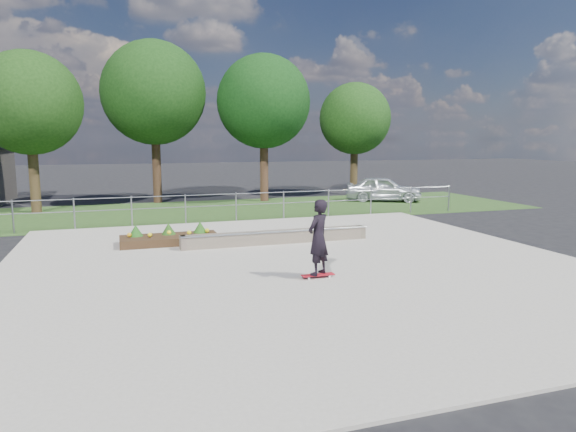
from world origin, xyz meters
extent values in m
plane|color=black|center=(0.00, 0.00, 0.00)|extent=(120.00, 120.00, 0.00)
cube|color=#26431B|center=(0.00, 11.00, 0.01)|extent=(30.00, 8.00, 0.02)
cube|color=#9E988C|center=(0.00, 0.00, 0.03)|extent=(15.00, 15.00, 0.06)
cylinder|color=gray|center=(-8.00, 7.50, 0.60)|extent=(0.06, 0.06, 1.20)
cylinder|color=gray|center=(-6.00, 7.50, 0.60)|extent=(0.06, 0.06, 1.20)
cylinder|color=#94979C|center=(-4.00, 7.50, 0.60)|extent=(0.06, 0.06, 1.20)
cylinder|color=gray|center=(-2.00, 7.50, 0.60)|extent=(0.06, 0.06, 1.20)
cylinder|color=gray|center=(0.00, 7.50, 0.60)|extent=(0.06, 0.06, 1.20)
cylinder|color=gray|center=(2.00, 7.50, 0.60)|extent=(0.06, 0.06, 1.20)
cylinder|color=gray|center=(4.00, 7.50, 0.60)|extent=(0.06, 0.06, 1.20)
cylinder|color=#96989E|center=(6.00, 7.50, 0.60)|extent=(0.06, 0.06, 1.20)
cylinder|color=#93959B|center=(8.00, 7.50, 0.60)|extent=(0.06, 0.06, 1.20)
cylinder|color=gray|center=(10.00, 7.50, 0.60)|extent=(0.06, 0.06, 1.20)
cylinder|color=gray|center=(0.00, 7.50, 1.15)|extent=(20.00, 0.04, 0.04)
cylinder|color=gray|center=(0.00, 7.50, 0.70)|extent=(20.00, 0.04, 0.04)
cylinder|color=#342515|center=(-8.00, 13.00, 1.46)|extent=(0.44, 0.44, 2.93)
sphere|color=black|center=(-8.00, 13.00, 4.88)|extent=(4.55, 4.55, 4.55)
cylinder|color=black|center=(-2.50, 15.00, 1.69)|extent=(0.44, 0.44, 3.38)
sphere|color=black|center=(-2.50, 15.00, 5.62)|extent=(5.25, 5.25, 5.25)
cylinder|color=#372016|center=(3.00, 14.00, 1.57)|extent=(0.44, 0.44, 3.15)
sphere|color=black|center=(3.00, 14.00, 5.25)|extent=(4.90, 4.90, 4.90)
cylinder|color=#312313|center=(9.00, 15.50, 1.35)|extent=(0.44, 0.44, 2.70)
sphere|color=black|center=(9.00, 15.50, 4.50)|extent=(4.20, 4.20, 4.20)
cube|color=brown|center=(0.22, 2.69, 0.26)|extent=(6.00, 0.40, 0.40)
cylinder|color=#93979B|center=(0.22, 2.49, 0.46)|extent=(6.00, 0.06, 0.06)
cube|color=brown|center=(-2.68, 2.69, 0.26)|extent=(0.15, 0.42, 0.40)
cube|color=brown|center=(3.12, 2.69, 0.26)|extent=(0.15, 0.42, 0.40)
cube|color=black|center=(-2.98, 3.72, 0.18)|extent=(3.00, 1.20, 0.25)
sphere|color=gold|center=(-4.18, 3.82, 0.39)|extent=(0.14, 0.14, 0.14)
sphere|color=yellow|center=(-3.58, 3.62, 0.39)|extent=(0.14, 0.14, 0.14)
sphere|color=#FFF11A|center=(-2.98, 3.82, 0.39)|extent=(0.14, 0.14, 0.14)
sphere|color=#FFF11A|center=(-2.38, 3.62, 0.39)|extent=(0.14, 0.14, 0.14)
sphere|color=yellow|center=(-1.78, 3.82, 0.39)|extent=(0.14, 0.14, 0.14)
cone|color=#194A15|center=(-3.98, 3.97, 0.49)|extent=(0.44, 0.44, 0.36)
cone|color=#1D4513|center=(-2.98, 3.97, 0.49)|extent=(0.44, 0.44, 0.36)
cone|color=#1D4A15|center=(-1.98, 3.97, 0.49)|extent=(0.44, 0.44, 0.36)
cylinder|color=silver|center=(-0.30, -1.58, 0.09)|extent=(0.05, 0.03, 0.05)
cylinder|color=white|center=(-0.30, -1.40, 0.09)|extent=(0.05, 0.03, 0.05)
cylinder|color=white|center=(0.22, -1.58, 0.09)|extent=(0.05, 0.03, 0.05)
cylinder|color=white|center=(0.22, -1.40, 0.09)|extent=(0.05, 0.03, 0.05)
cylinder|color=#9C9CA1|center=(-0.30, -1.49, 0.11)|extent=(0.02, 0.18, 0.02)
cylinder|color=#97979C|center=(0.22, -1.49, 0.11)|extent=(0.02, 0.18, 0.02)
cube|color=maroon|center=(-0.04, -1.49, 0.13)|extent=(0.80, 0.21, 0.02)
imported|color=black|center=(-0.04, -1.49, 1.03)|extent=(0.78, 0.73, 1.79)
imported|color=silver|center=(9.01, 11.85, 0.68)|extent=(4.26, 3.23, 1.35)
camera|label=1|loc=(-4.42, -12.44, 3.31)|focal=32.00mm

